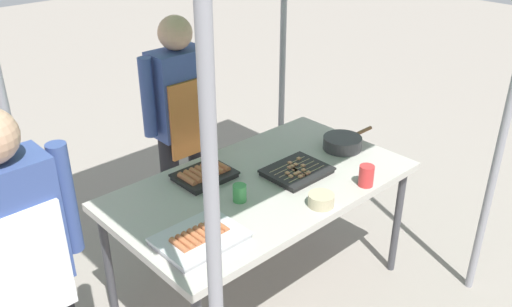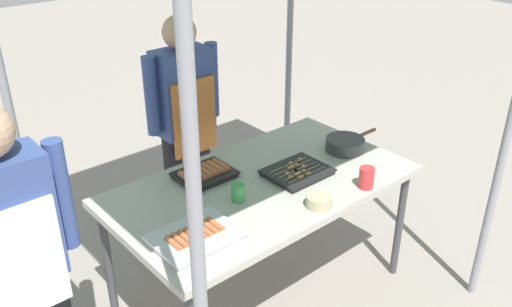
{
  "view_description": "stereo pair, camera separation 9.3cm",
  "coord_description": "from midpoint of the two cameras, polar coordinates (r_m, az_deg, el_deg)",
  "views": [
    {
      "loc": [
        -1.7,
        -1.79,
        2.18
      ],
      "look_at": [
        0.0,
        0.05,
        0.9
      ],
      "focal_mm": 38.03,
      "sensor_mm": 36.0,
      "label": 1
    },
    {
      "loc": [
        -1.63,
        -1.85,
        2.18
      ],
      "look_at": [
        0.0,
        0.05,
        0.9
      ],
      "focal_mm": 38.03,
      "sensor_mm": 36.0,
      "label": 2
    }
  ],
  "objects": [
    {
      "name": "tray_meat_skewers",
      "position": [
        2.93,
        5.28,
        -1.97
      ],
      "size": [
        0.33,
        0.27,
        0.04
      ],
      "color": "black",
      "rests_on": "stall_table"
    },
    {
      "name": "condiment_bowl",
      "position": [
        2.66,
        7.68,
        -5.0
      ],
      "size": [
        0.13,
        0.13,
        0.06
      ],
      "primitive_type": "cylinder",
      "color": "#BFB28C",
      "rests_on": "stall_table"
    },
    {
      "name": "drink_cup_near_edge",
      "position": [
        2.85,
        12.46,
        -2.51
      ],
      "size": [
        0.08,
        0.08,
        0.11
      ],
      "primitive_type": "cylinder",
      "color": "red",
      "rests_on": "stall_table"
    },
    {
      "name": "customer_nearby",
      "position": [
        2.32,
        -22.98,
        -9.61
      ],
      "size": [
        0.52,
        0.22,
        1.5
      ],
      "color": "black",
      "rests_on": "ground"
    },
    {
      "name": "stall_table",
      "position": [
        2.88,
        1.58,
        -3.94
      ],
      "size": [
        1.6,
        0.9,
        0.75
      ],
      "color": "#B7B2A8",
      "rests_on": "ground"
    },
    {
      "name": "tray_grilled_sausages",
      "position": [
        2.9,
        -4.5,
        -2.14
      ],
      "size": [
        0.3,
        0.24,
        0.05
      ],
      "color": "black",
      "rests_on": "stall_table"
    },
    {
      "name": "ground_plane",
      "position": [
        3.3,
        1.42,
        -14.37
      ],
      "size": [
        18.0,
        18.0,
        0.0
      ],
      "primitive_type": "plane",
      "color": "gray"
    },
    {
      "name": "drink_cup_by_wok",
      "position": [
        2.68,
        -0.91,
        -4.15
      ],
      "size": [
        0.07,
        0.07,
        0.09
      ],
      "primitive_type": "cylinder",
      "color": "#3F994C",
      "rests_on": "stall_table"
    },
    {
      "name": "vendor_woman",
      "position": [
        3.39,
        -6.71,
        4.11
      ],
      "size": [
        0.52,
        0.22,
        1.49
      ],
      "rotation": [
        0.0,
        0.0,
        3.14
      ],
      "color": "black",
      "rests_on": "ground"
    },
    {
      "name": "tray_pork_links",
      "position": [
        2.43,
        -5.29,
        -8.71
      ],
      "size": [
        0.37,
        0.29,
        0.05
      ],
      "color": "silver",
      "rests_on": "stall_table"
    },
    {
      "name": "cooking_wok",
      "position": [
        3.22,
        10.21,
        1.02
      ],
      "size": [
        0.39,
        0.23,
        0.07
      ],
      "color": "#38383A",
      "rests_on": "stall_table"
    }
  ]
}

